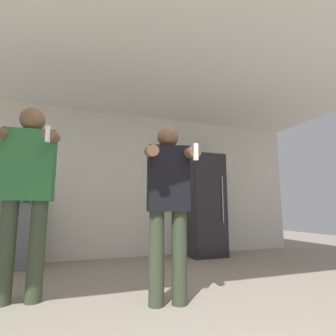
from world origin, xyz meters
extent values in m
cube|color=beige|center=(0.00, 3.11, 1.27)|extent=(7.00, 0.06, 2.55)
cube|color=silver|center=(0.00, 1.54, 2.57)|extent=(7.00, 3.60, 0.05)
cube|color=#262628|center=(1.42, 2.77, 0.90)|extent=(0.63, 0.63, 1.80)
cube|color=black|center=(1.42, 2.45, 0.90)|extent=(0.61, 0.01, 1.73)
cylinder|color=#99999E|center=(1.62, 2.42, 0.99)|extent=(0.02, 0.02, 0.81)
cylinder|color=#194723|center=(-1.45, 2.78, 1.03)|extent=(0.09, 0.09, 0.24)
cylinder|color=#194723|center=(-1.45, 2.78, 1.20)|extent=(0.03, 0.03, 0.09)
sphere|color=#B29933|center=(-1.45, 2.78, 1.25)|extent=(0.04, 0.04, 0.04)
cylinder|color=silver|center=(-1.64, 2.78, 1.01)|extent=(0.09, 0.09, 0.20)
cylinder|color=silver|center=(-1.64, 2.78, 1.15)|extent=(0.03, 0.03, 0.07)
sphere|color=#B29933|center=(-1.64, 2.78, 1.18)|extent=(0.03, 0.03, 0.03)
cylinder|color=#38422D|center=(-0.10, 0.74, 0.40)|extent=(0.14, 0.14, 0.79)
cylinder|color=#38422D|center=(0.11, 0.70, 0.40)|extent=(0.14, 0.14, 0.79)
cube|color=black|center=(0.01, 0.72, 1.09)|extent=(0.40, 0.26, 0.60)
sphere|color=brown|center=(0.01, 0.72, 1.49)|extent=(0.20, 0.20, 0.20)
cylinder|color=brown|center=(-0.20, 0.59, 1.31)|extent=(0.15, 0.35, 0.15)
cylinder|color=brown|center=(0.15, 0.53, 1.31)|extent=(0.15, 0.35, 0.15)
cube|color=white|center=(0.12, 0.38, 1.28)|extent=(0.04, 0.04, 0.14)
cylinder|color=#38422D|center=(-1.34, 1.21, 0.45)|extent=(0.14, 0.14, 0.89)
cylinder|color=#38422D|center=(-1.10, 1.19, 0.45)|extent=(0.14, 0.14, 0.89)
cube|color=#2D6B38|center=(-1.22, 1.20, 1.22)|extent=(0.47, 0.24, 0.67)
sphere|color=brown|center=(-1.22, 1.20, 1.67)|extent=(0.23, 0.23, 0.23)
cylinder|color=brown|center=(-1.02, 1.01, 1.48)|extent=(0.13, 0.37, 0.16)
cube|color=white|center=(-1.04, 0.84, 1.45)|extent=(0.04, 0.04, 0.14)
camera|label=1|loc=(-0.81, -1.54, 0.81)|focal=28.00mm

